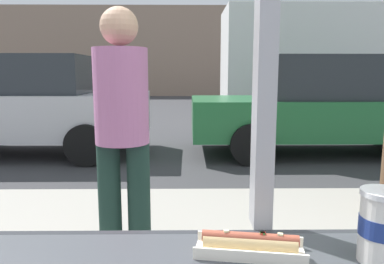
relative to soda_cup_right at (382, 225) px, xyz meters
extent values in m
plane|color=#38383A|center=(-0.22, 8.13, -1.06)|extent=(60.00, 60.00, 0.00)
cube|color=#9E998E|center=(-0.22, 1.73, -0.99)|extent=(16.00, 2.80, 0.13)
cube|color=#2A2C30|center=(-0.22, 0.16, -0.09)|extent=(1.98, 0.02, 0.02)
cube|color=gray|center=(-0.22, 22.34, 1.61)|extent=(28.00, 1.20, 5.35)
cylinder|color=silver|center=(0.00, 0.00, -0.01)|extent=(0.09, 0.09, 0.15)
cylinder|color=navy|center=(0.00, 0.00, 0.00)|extent=(0.10, 0.10, 0.04)
cylinder|color=black|center=(0.00, 0.00, 0.06)|extent=(0.08, 0.08, 0.01)
cube|color=silver|center=(-0.28, 0.04, -0.08)|extent=(0.26, 0.13, 0.01)
cube|color=silver|center=(-0.29, 0.00, -0.07)|extent=(0.25, 0.05, 0.03)
cube|color=silver|center=(-0.27, 0.08, -0.07)|extent=(0.25, 0.05, 0.03)
cylinder|color=#DBB77A|center=(-0.28, 0.04, -0.06)|extent=(0.22, 0.07, 0.04)
cylinder|color=#9E4733|center=(-0.28, 0.04, -0.05)|extent=(0.22, 0.06, 0.03)
cube|color=#337A2D|center=(-0.25, 0.03, -0.03)|extent=(0.01, 0.01, 0.01)
cube|color=beige|center=(-0.34, 0.05, -0.03)|extent=(0.01, 0.01, 0.01)
cube|color=beige|center=(-0.21, 0.03, -0.03)|extent=(0.01, 0.01, 0.01)
cube|color=red|center=(-0.25, 0.03, -0.03)|extent=(0.01, 0.01, 0.01)
cube|color=#BCBCC1|center=(-3.24, 5.55, -0.38)|extent=(4.14, 1.76, 0.73)
cube|color=#282D33|center=(-3.17, 5.55, 0.30)|extent=(2.15, 1.55, 0.63)
cylinder|color=black|center=(-1.95, 6.43, -0.74)|extent=(0.64, 0.18, 0.64)
cylinder|color=black|center=(-1.95, 4.67, -0.74)|extent=(0.64, 0.18, 0.64)
cube|color=#236B38|center=(1.96, 5.55, -0.42)|extent=(4.62, 1.75, 0.64)
cube|color=#282D33|center=(2.11, 5.55, 0.25)|extent=(2.40, 1.54, 0.71)
cylinder|color=black|center=(3.39, 6.42, -0.74)|extent=(0.64, 0.18, 0.64)
cylinder|color=black|center=(0.53, 6.42, -0.74)|extent=(0.64, 0.18, 0.64)
cylinder|color=black|center=(0.53, 4.68, -0.74)|extent=(0.64, 0.18, 0.64)
cube|color=silver|center=(2.99, 9.74, 0.73)|extent=(4.78, 2.20, 2.69)
cylinder|color=black|center=(2.15, 10.84, -0.61)|extent=(0.90, 0.24, 0.90)
cylinder|color=black|center=(2.15, 8.64, -0.61)|extent=(0.90, 0.24, 0.90)
cylinder|color=#1A322A|center=(-0.91, 1.42, -0.51)|extent=(0.14, 0.14, 0.84)
cylinder|color=#1A322A|center=(-0.73, 1.42, -0.51)|extent=(0.14, 0.14, 0.84)
cylinder|color=#B06899|center=(-0.82, 1.42, 0.19)|extent=(0.32, 0.32, 0.56)
sphere|color=tan|center=(-0.82, 1.42, 0.59)|extent=(0.22, 0.22, 0.22)
camera|label=1|loc=(-0.42, -0.76, 0.33)|focal=34.41mm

